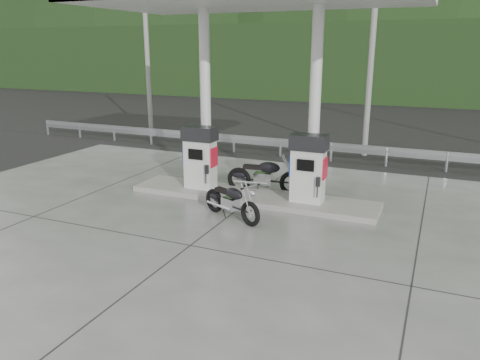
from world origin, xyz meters
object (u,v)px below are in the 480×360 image
at_px(gas_pump_left, 200,158).
at_px(motorcycle_left, 265,176).
at_px(motorcycle_right, 231,202).
at_px(gas_pump_right, 308,168).

height_order(gas_pump_left, motorcycle_left, gas_pump_left).
bearing_deg(motorcycle_right, motorcycle_left, 114.02).
distance_m(gas_pump_right, motorcycle_right, 2.28).
relative_size(gas_pump_left, motorcycle_right, 0.98).
height_order(gas_pump_right, motorcycle_left, gas_pump_right).
bearing_deg(motorcycle_left, motorcycle_right, -97.00).
bearing_deg(gas_pump_right, motorcycle_right, -132.07).
bearing_deg(gas_pump_left, motorcycle_left, 21.59).
height_order(motorcycle_left, motorcycle_right, motorcycle_left).
xyz_separation_m(gas_pump_left, motorcycle_left, (1.75, 0.69, -0.54)).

